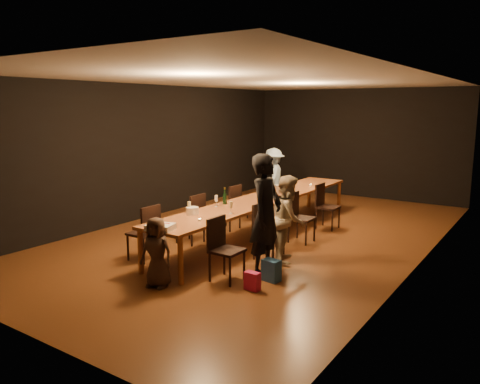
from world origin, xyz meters
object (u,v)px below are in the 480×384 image
Objects in this scene: chair_right_2 at (302,218)px; chair_right_1 at (269,232)px; plate_stack at (192,211)px; chair_left_1 at (190,218)px; chair_right_3 at (328,207)px; ice_bucket at (278,190)px; table at (263,200)px; child at (157,252)px; champagne_bottle at (225,196)px; chair_left_2 at (228,207)px; woman_tan at (289,218)px; woman_birthday at (266,215)px; birthday_cake at (160,227)px; man_blue at (273,177)px; chair_left_3 at (258,198)px; chair_left_0 at (143,232)px; chair_right_0 at (227,250)px.

chair_right_1 is at bearing -0.00° from chair_right_2.
chair_left_1 is at bearing 132.61° from plate_stack.
chair_right_3 is 1.00× the size of chair_left_1.
chair_left_1 is 1.93m from ice_bucket.
chair_right_3 is 4.32× the size of plate_stack.
child reaches higher than table.
chair_right_2 is at bearing 38.96° from champagne_bottle.
champagne_bottle is (0.58, -0.90, 0.44)m from chair_left_2.
chair_left_1 is 2.02m from woman_tan.
woman_birthday is 4.13× the size of birthday_cake.
man_blue is (-2.05, 1.28, 0.28)m from chair_right_3.
woman_birthday is 1.70m from child.
woman_tan is at bearing 15.36° from chair_right_2.
chair_left_1 is (-1.70, -2.40, 0.00)m from chair_right_3.
chair_right_1 and chair_left_3 have the same top height.
child is at bearing -72.54° from plate_stack.
champagne_bottle is at bearing 58.20° from woman_tan.
table is 2.56m from chair_left_0.
man_blue is (-0.35, 3.68, 0.28)m from chair_left_1.
chair_right_3 and chair_left_0 have the same top height.
ice_bucket reaches higher than chair_left_1.
woman_birthday reaches higher than woman_tan.
woman_birthday is at bearing 10.08° from man_blue.
plate_stack is at bearing -6.06° from man_blue.
plate_stack is 0.97m from champagne_bottle.
chair_right_2 is at bearing 3.79° from woman_birthday.
chair_left_0 is 1.06m from birthday_cake.
chair_right_2 is 1.00× the size of chair_left_1.
woman_birthday is 8.49× the size of plate_stack.
ice_bucket reaches higher than chair_right_1.
plate_stack is (-1.08, -3.07, 0.35)m from chair_right_3.
chair_left_1 is at bearing -90.00° from chair_right_1.
man_blue is at bearing -121.98° from chair_right_3.
woman_birthday reaches higher than chair_right_2.
chair_left_1 is 0.98m from plate_stack.
man_blue is (-2.05, 4.88, 0.28)m from chair_right_0.
chair_right_2 is 0.51× the size of woman_birthday.
table is at bearing -160.50° from chair_right_0.
woman_birthday is at bearing 27.26° from birthday_cake.
chair_right_3 is 1.00× the size of chair_left_3.
chair_right_0 is at bearing -154.72° from chair_left_3.
chair_left_1 and chair_left_3 have the same top height.
champagne_bottle is at bearing 92.14° from plate_stack.
chair_right_2 is 0.93× the size of child.
chair_right_1 reaches higher than birthday_cake.
chair_left_1 is 1.00× the size of chair_left_3.
chair_right_1 is 4.32× the size of plate_stack.
woman_birthday is (2.00, 0.59, 0.45)m from chair_left_0.
table is 6.45× the size of chair_left_1.
man_blue is 3.35× the size of birthday_cake.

